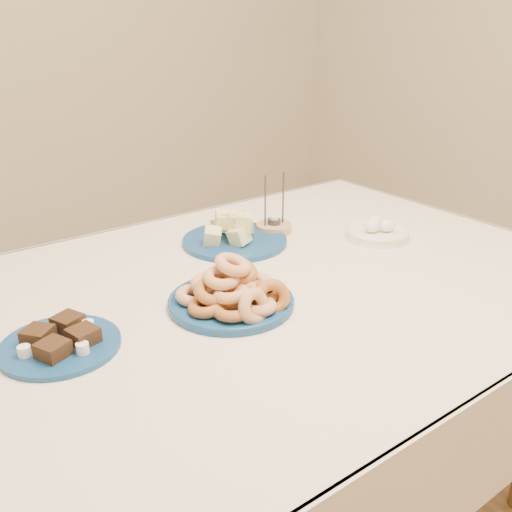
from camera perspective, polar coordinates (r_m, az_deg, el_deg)
name	(u,v)px	position (r m, az deg, el deg)	size (l,w,h in m)	color
dining_table	(243,331)	(1.34, -1.30, -7.47)	(1.71, 1.11, 0.75)	brown
donut_platter	(233,293)	(1.21, -2.32, -3.75)	(0.29, 0.29, 0.12)	navy
melon_plate	(234,234)	(1.55, -2.25, 2.25)	(0.30, 0.30, 0.10)	navy
brownie_plate	(61,342)	(1.13, -18.96, -8.14)	(0.29, 0.29, 0.04)	navy
candle_holder	(274,226)	(1.64, 1.80, 2.99)	(0.11, 0.11, 0.17)	tan
egg_bowl	(377,232)	(1.62, 12.02, 2.39)	(0.22, 0.22, 0.06)	white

